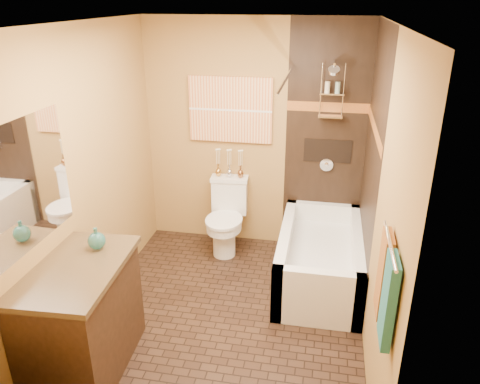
% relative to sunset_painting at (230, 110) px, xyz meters
% --- Properties ---
extents(floor, '(3.00, 3.00, 0.00)m').
position_rel_sunset_painting_xyz_m(floor, '(0.25, -1.48, -1.55)').
color(floor, black).
rests_on(floor, ground).
extents(wall_left, '(0.02, 3.00, 2.50)m').
position_rel_sunset_painting_xyz_m(wall_left, '(-0.95, -1.48, -0.30)').
color(wall_left, '#A3763F').
rests_on(wall_left, floor).
extents(wall_right, '(0.02, 3.00, 2.50)m').
position_rel_sunset_painting_xyz_m(wall_right, '(1.45, -1.48, -0.30)').
color(wall_right, '#A3763F').
rests_on(wall_right, floor).
extents(wall_back, '(2.40, 0.02, 2.50)m').
position_rel_sunset_painting_xyz_m(wall_back, '(0.25, 0.02, -0.30)').
color(wall_back, '#A3763F').
rests_on(wall_back, floor).
extents(wall_front, '(2.40, 0.02, 2.50)m').
position_rel_sunset_painting_xyz_m(wall_front, '(0.25, -2.98, -0.30)').
color(wall_front, '#A3763F').
rests_on(wall_front, floor).
extents(ceiling, '(3.00, 3.00, 0.00)m').
position_rel_sunset_painting_xyz_m(ceiling, '(0.25, -1.48, 0.95)').
color(ceiling, silver).
rests_on(ceiling, wall_back).
extents(alcove_tile_back, '(0.85, 0.01, 2.50)m').
position_rel_sunset_painting_xyz_m(alcove_tile_back, '(1.03, 0.01, -0.30)').
color(alcove_tile_back, black).
rests_on(alcove_tile_back, wall_back).
extents(alcove_tile_right, '(0.01, 1.50, 2.50)m').
position_rel_sunset_painting_xyz_m(alcove_tile_right, '(1.44, -0.73, -0.30)').
color(alcove_tile_right, black).
rests_on(alcove_tile_right, wall_right).
extents(mosaic_band_back, '(0.85, 0.01, 0.10)m').
position_rel_sunset_painting_xyz_m(mosaic_band_back, '(1.03, 0.00, 0.07)').
color(mosaic_band_back, brown).
rests_on(mosaic_band_back, alcove_tile_back).
extents(mosaic_band_right, '(0.01, 1.50, 0.10)m').
position_rel_sunset_painting_xyz_m(mosaic_band_right, '(1.43, -0.73, 0.07)').
color(mosaic_band_right, brown).
rests_on(mosaic_band_right, alcove_tile_right).
extents(alcove_niche, '(0.50, 0.01, 0.25)m').
position_rel_sunset_painting_xyz_m(alcove_niche, '(1.05, 0.01, -0.40)').
color(alcove_niche, black).
rests_on(alcove_niche, alcove_tile_back).
extents(shower_fixtures, '(0.24, 0.33, 1.16)m').
position_rel_sunset_painting_xyz_m(shower_fixtures, '(1.05, -0.10, 0.12)').
color(shower_fixtures, silver).
rests_on(shower_fixtures, floor).
extents(curtain_rod, '(0.03, 1.55, 0.03)m').
position_rel_sunset_painting_xyz_m(curtain_rod, '(0.65, -0.73, 0.47)').
color(curtain_rod, silver).
rests_on(curtain_rod, wall_back).
extents(towel_bar, '(0.02, 0.55, 0.02)m').
position_rel_sunset_painting_xyz_m(towel_bar, '(1.40, -2.53, -0.10)').
color(towel_bar, silver).
rests_on(towel_bar, wall_right).
extents(towel_teal, '(0.05, 0.22, 0.52)m').
position_rel_sunset_painting_xyz_m(towel_teal, '(1.41, -2.66, -0.37)').
color(towel_teal, '#1D6262').
rests_on(towel_teal, towel_bar).
extents(towel_rust, '(0.05, 0.22, 0.52)m').
position_rel_sunset_painting_xyz_m(towel_rust, '(1.41, -2.40, -0.37)').
color(towel_rust, brown).
rests_on(towel_rust, towel_bar).
extents(sunset_painting, '(0.90, 0.04, 0.70)m').
position_rel_sunset_painting_xyz_m(sunset_painting, '(0.00, 0.00, 0.00)').
color(sunset_painting, '#DA6633').
rests_on(sunset_painting, wall_back).
extents(vanity_mirror, '(0.01, 1.00, 0.90)m').
position_rel_sunset_painting_xyz_m(vanity_mirror, '(-0.94, -2.25, -0.05)').
color(vanity_mirror, white).
rests_on(vanity_mirror, wall_left).
extents(bathtub, '(0.80, 1.50, 0.55)m').
position_rel_sunset_painting_xyz_m(bathtub, '(1.05, -0.73, -1.33)').
color(bathtub, white).
rests_on(bathtub, floor).
extents(toilet, '(0.43, 0.62, 0.81)m').
position_rel_sunset_painting_xyz_m(toilet, '(-0.00, -0.27, -1.14)').
color(toilet, white).
rests_on(toilet, floor).
extents(vanity, '(0.68, 1.05, 0.90)m').
position_rel_sunset_painting_xyz_m(vanity, '(-0.67, -2.25, -1.10)').
color(vanity, black).
rests_on(vanity, floor).
extents(teal_bottle, '(0.14, 0.14, 0.21)m').
position_rel_sunset_painting_xyz_m(teal_bottle, '(-0.62, -1.98, -0.56)').
color(teal_bottle, '#21655E').
rests_on(teal_bottle, vanity).
extents(bud_vases, '(0.32, 0.07, 0.31)m').
position_rel_sunset_painting_xyz_m(bud_vases, '(-0.00, -0.09, -0.57)').
color(bud_vases, '#C08B3C').
rests_on(bud_vases, toilet).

